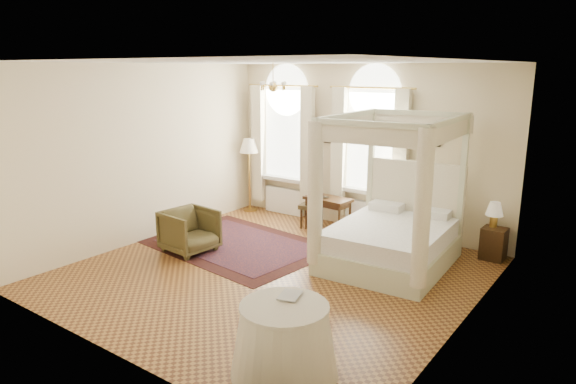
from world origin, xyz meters
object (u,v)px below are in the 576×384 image
object	(u,v)px
stool	(312,208)
coffee_table	(195,221)
writing_desk	(328,203)
floor_lamp	(249,149)
armchair	(190,231)
canopy_bed	(390,233)
side_table	(284,340)
nightstand	(494,244)

from	to	relation	value
stool	coffee_table	bearing A→B (deg)	-126.10
writing_desk	floor_lamp	bearing A→B (deg)	173.27
stool	armchair	bearing A→B (deg)	-111.39
canopy_bed	side_table	xyz separation A→B (m)	(0.44, -3.55, -0.18)
nightstand	coffee_table	distance (m)	5.42
nightstand	floor_lamp	distance (m)	5.52
armchair	canopy_bed	bearing A→B (deg)	-59.55
armchair	floor_lamp	world-z (taller)	floor_lamp
canopy_bed	stool	xyz separation A→B (m)	(-2.19, 0.99, -0.15)
canopy_bed	armchair	world-z (taller)	canopy_bed
nightstand	armchair	distance (m)	5.30
floor_lamp	side_table	world-z (taller)	floor_lamp
writing_desk	floor_lamp	distance (m)	2.43
writing_desk	coffee_table	xyz separation A→B (m)	(-1.80, -1.91, -0.23)
floor_lamp	side_table	bearing A→B (deg)	-46.76
side_table	writing_desk	bearing A→B (deg)	116.33
stool	side_table	world-z (taller)	side_table
canopy_bed	writing_desk	distance (m)	2.04
canopy_bed	floor_lamp	distance (m)	4.33
nightstand	stool	xyz separation A→B (m)	(-3.53, -0.32, 0.14)
nightstand	side_table	world-z (taller)	side_table
armchair	side_table	bearing A→B (deg)	-114.54
writing_desk	side_table	bearing A→B (deg)	-63.67
canopy_bed	stool	distance (m)	2.41
writing_desk	armchair	world-z (taller)	armchair
armchair	side_table	distance (m)	4.15
stool	nightstand	bearing A→B (deg)	5.12
side_table	nightstand	bearing A→B (deg)	79.55
writing_desk	stool	bearing A→B (deg)	177.89
coffee_table	writing_desk	bearing A→B (deg)	46.71
coffee_table	canopy_bed	bearing A→B (deg)	14.66
floor_lamp	armchair	bearing A→B (deg)	-71.79
writing_desk	coffee_table	size ratio (longest dim) A/B	1.48
armchair	coffee_table	xyz separation A→B (m)	(-0.43, 0.55, -0.03)
floor_lamp	coffee_table	bearing A→B (deg)	-77.94
coffee_table	floor_lamp	size ratio (longest dim) A/B	0.39
coffee_table	side_table	distance (m)	4.81
side_table	stool	bearing A→B (deg)	120.14
floor_lamp	side_table	xyz separation A→B (m)	(4.50, -4.79, -1.04)
armchair	coffee_table	world-z (taller)	armchair
canopy_bed	nightstand	xyz separation A→B (m)	(1.34, 1.30, -0.29)
coffee_table	side_table	xyz separation A→B (m)	(4.04, -2.61, 0.03)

